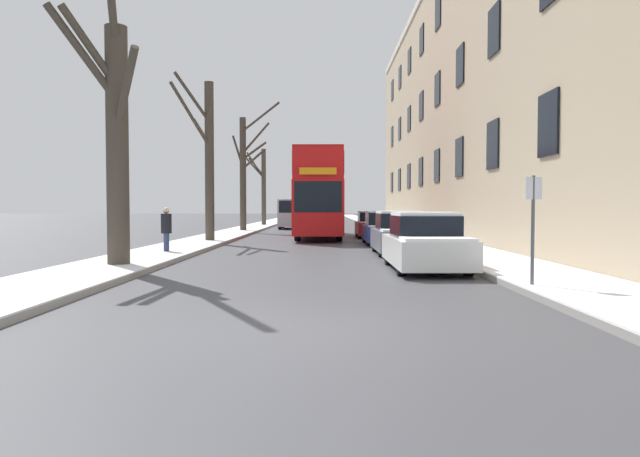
% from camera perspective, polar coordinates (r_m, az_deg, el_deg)
% --- Properties ---
extents(ground_plane, '(320.00, 320.00, 0.00)m').
position_cam_1_polar(ground_plane, '(7.92, -2.04, -10.09)').
color(ground_plane, '#424247').
extents(sidewalk_left, '(2.55, 130.00, 0.16)m').
position_cam_1_polar(sidewalk_left, '(61.03, -5.01, 0.58)').
color(sidewalk_left, gray).
rests_on(sidewalk_left, ground).
extents(sidewalk_right, '(2.55, 130.00, 0.16)m').
position_cam_1_polar(sidewalk_right, '(60.97, 5.17, 0.58)').
color(sidewalk_right, gray).
rests_on(sidewalk_right, ground).
extents(terrace_facade_right, '(9.10, 47.92, 15.90)m').
position_cam_1_polar(terrace_facade_right, '(36.82, 17.91, 11.81)').
color(terrace_facade_right, tan).
rests_on(terrace_facade_right, ground).
extents(bare_tree_left_0, '(2.51, 2.10, 8.88)m').
position_cam_1_polar(bare_tree_left_0, '(16.29, -19.83, 9.19)').
color(bare_tree_left_0, '#423A30').
rests_on(bare_tree_left_0, ground).
extents(bare_tree_left_1, '(1.58, 4.27, 7.72)m').
position_cam_1_polar(bare_tree_left_1, '(27.23, -11.18, 7.03)').
color(bare_tree_left_1, '#423A30').
rests_on(bare_tree_left_1, ground).
extents(bare_tree_left_2, '(3.47, 1.79, 8.65)m').
position_cam_1_polar(bare_tree_left_2, '(39.00, -7.55, 5.86)').
color(bare_tree_left_2, '#423A30').
rests_on(bare_tree_left_2, ground).
extents(bare_tree_left_3, '(2.16, 0.71, 6.92)m').
position_cam_1_polar(bare_tree_left_3, '(51.31, -5.76, 4.33)').
color(bare_tree_left_3, '#423A30').
rests_on(bare_tree_left_3, ground).
extents(double_decker_bus, '(2.48, 11.66, 4.61)m').
position_cam_1_polar(double_decker_bus, '(32.18, -0.10, 3.75)').
color(double_decker_bus, red).
rests_on(double_decker_bus, ground).
extents(parked_car_0, '(1.87, 4.46, 1.56)m').
position_cam_1_polar(parked_car_0, '(15.56, 10.46, -1.48)').
color(parked_car_0, silver).
rests_on(parked_car_0, ground).
extents(parked_car_1, '(1.77, 4.09, 1.55)m').
position_cam_1_polar(parked_car_1, '(20.68, 7.95, -0.60)').
color(parked_car_1, slate).
rests_on(parked_car_1, ground).
extents(parked_car_2, '(1.71, 4.07, 1.51)m').
position_cam_1_polar(parked_car_2, '(26.34, 6.32, -0.06)').
color(parked_car_2, navy).
rests_on(parked_car_2, ground).
extents(parked_car_3, '(1.76, 3.91, 1.48)m').
position_cam_1_polar(parked_car_3, '(32.18, 5.24, 0.31)').
color(parked_car_3, maroon).
rests_on(parked_car_3, ground).
extents(oncoming_van, '(2.06, 5.04, 2.31)m').
position_cam_1_polar(oncoming_van, '(45.61, -2.75, 1.56)').
color(oncoming_van, '#9EA3AD').
rests_on(oncoming_van, ground).
extents(pedestrian_left_sidewalk, '(0.37, 0.37, 1.68)m').
position_cam_1_polar(pedestrian_left_sidewalk, '(20.51, -15.12, -0.07)').
color(pedestrian_left_sidewalk, navy).
rests_on(pedestrian_left_sidewalk, ground).
extents(street_sign_post, '(0.32, 0.07, 2.30)m').
position_cam_1_polar(street_sign_post, '(11.93, 20.52, 0.32)').
color(street_sign_post, '#4C4F54').
rests_on(street_sign_post, ground).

